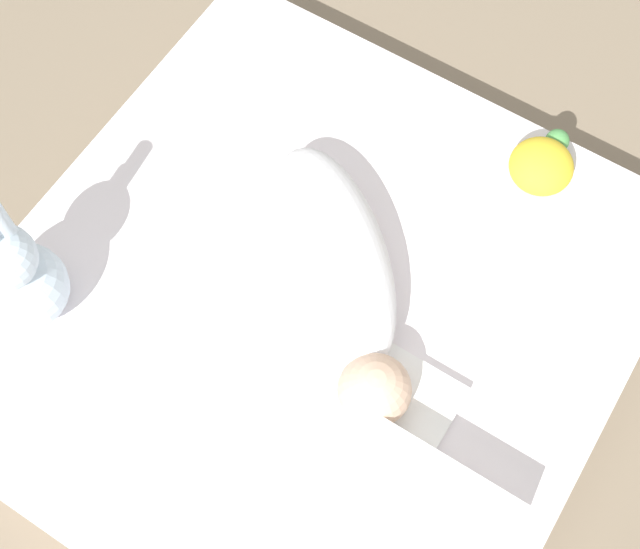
# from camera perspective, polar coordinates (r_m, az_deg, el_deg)

# --- Properties ---
(ground_plane) EXTENTS (12.00, 12.00, 0.00)m
(ground_plane) POSITION_cam_1_polar(r_m,az_deg,el_deg) (1.70, -0.68, -3.44)
(ground_plane) COLOR #7A6B56
(bed_mattress) EXTENTS (1.12, 1.08, 0.12)m
(bed_mattress) POSITION_cam_1_polar(r_m,az_deg,el_deg) (1.64, -0.70, -2.67)
(bed_mattress) COLOR white
(bed_mattress) RESTS_ON ground_plane
(burp_cloth) EXTENTS (0.20, 0.18, 0.02)m
(burp_cloth) POSITION_cam_1_polar(r_m,az_deg,el_deg) (1.52, 4.88, -8.78)
(burp_cloth) COLOR white
(burp_cloth) RESTS_ON bed_mattress
(swaddled_baby) EXTENTS (0.45, 0.48, 0.13)m
(swaddled_baby) POSITION_cam_1_polar(r_m,az_deg,el_deg) (1.54, 1.12, 0.15)
(swaddled_baby) COLOR white
(swaddled_baby) RESTS_ON bed_mattress
(bunny_plush) EXTENTS (0.15, 0.15, 0.32)m
(bunny_plush) POSITION_cam_1_polar(r_m,az_deg,el_deg) (1.56, -18.83, -0.17)
(bunny_plush) COLOR silver
(bunny_plush) RESTS_ON bed_mattress
(turtle_plush) EXTENTS (0.15, 0.12, 0.09)m
(turtle_plush) POSITION_cam_1_polar(r_m,az_deg,el_deg) (1.72, 14.04, 6.85)
(turtle_plush) COLOR yellow
(turtle_plush) RESTS_ON bed_mattress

